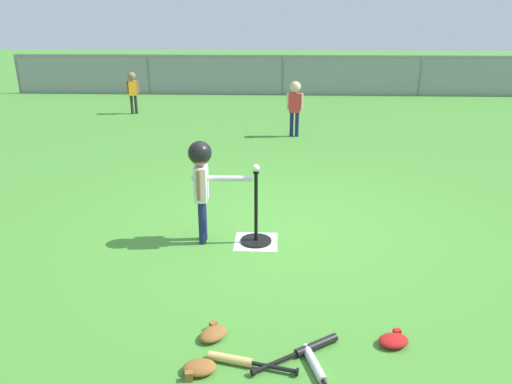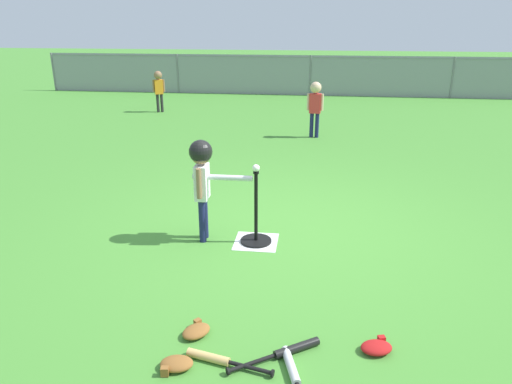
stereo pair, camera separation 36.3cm
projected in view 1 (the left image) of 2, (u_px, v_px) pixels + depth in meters
name	position (u px, v px, depth m)	size (l,w,h in m)	color
ground_plane	(288.00, 230.00, 5.19)	(60.00, 60.00, 0.00)	#478C33
home_plate	(256.00, 242.00, 4.90)	(0.44, 0.44, 0.01)	white
batting_tee	(256.00, 231.00, 4.86)	(0.32, 0.32, 0.76)	black
baseball_on_tee	(256.00, 168.00, 4.63)	(0.07, 0.07, 0.07)	white
batter_child	(202.00, 172.00, 4.66)	(0.63, 0.30, 1.06)	#191E4C
fielder_deep_left	(132.00, 87.00, 11.19)	(0.27, 0.19, 0.98)	#262626
fielder_near_right	(295.00, 101.00, 9.02)	(0.31, 0.21, 1.05)	#191E4C
spare_bat_silver	(318.00, 370.00, 3.08)	(0.25, 0.66, 0.06)	silver
spare_bat_wood	(240.00, 361.00, 3.16)	(0.61, 0.19, 0.06)	#DBB266
spare_bat_black	(308.00, 349.00, 3.28)	(0.61, 0.44, 0.06)	black
glove_near_bats	(199.00, 368.00, 3.09)	(0.24, 0.20, 0.07)	brown
glove_tossed_aside	(394.00, 340.00, 3.36)	(0.25, 0.22, 0.07)	#B21919
glove_outfield_drop	(213.00, 333.00, 3.43)	(0.26, 0.27, 0.07)	brown
outfield_fence	(283.00, 74.00, 13.98)	(16.06, 0.06, 1.15)	slate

